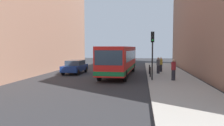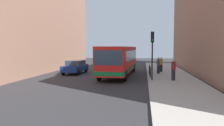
# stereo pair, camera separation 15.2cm
# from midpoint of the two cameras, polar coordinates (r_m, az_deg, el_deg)

# --- Properties ---
(ground_plane) EXTENTS (80.00, 80.00, 0.00)m
(ground_plane) POSITION_cam_midpoint_polar(r_m,az_deg,el_deg) (20.51, -0.02, -4.14)
(ground_plane) COLOR #2D2D30
(sidewalk) EXTENTS (4.40, 40.00, 0.15)m
(sidewalk) POSITION_cam_midpoint_polar(r_m,az_deg,el_deg) (20.47, 15.17, -4.08)
(sidewalk) COLOR #ADA89E
(sidewalk) RESTS_ON ground
(building_left) EXTENTS (7.00, 32.00, 13.87)m
(building_left) POSITION_cam_midpoint_polar(r_m,az_deg,el_deg) (28.31, -23.06, 11.89)
(building_left) COLOR #936B56
(building_left) RESTS_ON ground
(bus) EXTENTS (3.07, 11.13, 3.00)m
(bus) POSITION_cam_midpoint_polar(r_m,az_deg,el_deg) (22.95, 1.69, 1.07)
(bus) COLOR red
(bus) RESTS_ON ground
(car_beside_bus) EXTENTS (1.95, 4.45, 1.48)m
(car_beside_bus) POSITION_cam_midpoint_polar(r_m,az_deg,el_deg) (25.03, -9.71, -0.90)
(car_beside_bus) COLOR navy
(car_beside_bus) RESTS_ON ground
(traffic_light) EXTENTS (0.28, 0.33, 4.10)m
(traffic_light) POSITION_cam_midpoint_polar(r_m,az_deg,el_deg) (18.96, 10.21, 4.24)
(traffic_light) COLOR black
(traffic_light) RESTS_ON sidewalk
(bollard_near) EXTENTS (0.11, 0.11, 0.95)m
(bollard_near) POSITION_cam_midpoint_polar(r_m,az_deg,el_deg) (20.86, 9.65, -2.32)
(bollard_near) COLOR black
(bollard_near) RESTS_ON sidewalk
(bollard_mid) EXTENTS (0.11, 0.11, 0.95)m
(bollard_mid) POSITION_cam_midpoint_polar(r_m,az_deg,el_deg) (23.32, 9.47, -1.65)
(bollard_mid) COLOR black
(bollard_mid) RESTS_ON sidewalk
(pedestrian_near_signal) EXTENTS (0.38, 0.38, 1.79)m
(pedestrian_near_signal) POSITION_cam_midpoint_polar(r_m,az_deg,el_deg) (19.26, 15.41, -1.66)
(pedestrian_near_signal) COLOR #26262D
(pedestrian_near_signal) RESTS_ON sidewalk
(pedestrian_mid_sidewalk) EXTENTS (0.38, 0.38, 1.72)m
(pedestrian_mid_sidewalk) POSITION_cam_midpoint_polar(r_m,az_deg,el_deg) (23.92, 11.70, -0.61)
(pedestrian_mid_sidewalk) COLOR #26262D
(pedestrian_mid_sidewalk) RESTS_ON sidewalk
(pedestrian_far_sidewalk) EXTENTS (0.38, 0.38, 1.65)m
(pedestrian_far_sidewalk) POSITION_cam_midpoint_polar(r_m,az_deg,el_deg) (25.77, 12.35, -0.38)
(pedestrian_far_sidewalk) COLOR #26262D
(pedestrian_far_sidewalk) RESTS_ON sidewalk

